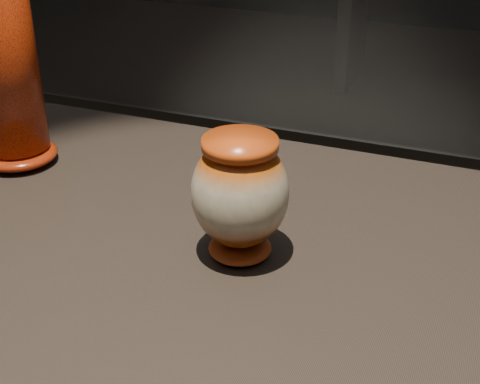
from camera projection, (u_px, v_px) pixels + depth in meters
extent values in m
cube|color=black|center=(188.00, 260.00, 0.95)|extent=(2.00, 0.80, 0.05)
ellipsoid|color=#6C2C09|center=(240.00, 247.00, 0.91)|extent=(0.10, 0.10, 0.02)
ellipsoid|color=beige|center=(240.00, 193.00, 0.87)|extent=(0.14, 0.14, 0.15)
cylinder|color=#D95C14|center=(240.00, 144.00, 0.84)|extent=(0.11, 0.11, 0.01)
ellipsoid|color=red|center=(19.00, 154.00, 1.17)|extent=(0.16, 0.16, 0.04)
cylinder|color=red|center=(0.00, 42.00, 1.07)|extent=(0.13, 0.13, 0.37)
cube|color=black|center=(353.00, 16.00, 4.09)|extent=(0.08, 0.50, 0.85)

